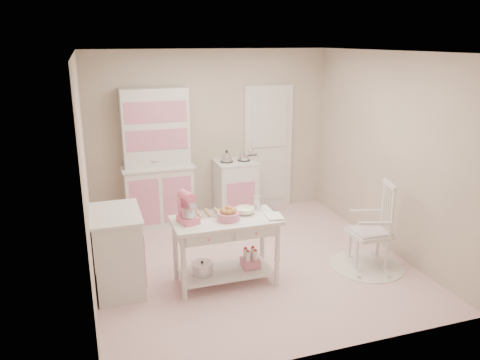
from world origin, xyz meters
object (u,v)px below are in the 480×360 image
work_table (226,251)px  base_cabinet (118,251)px  hutch (157,159)px  stove (235,189)px  stand_mixer (188,208)px  rocking_chair (370,225)px  bread_basket (228,216)px

work_table → base_cabinet: bearing=167.5°
hutch → stove: bearing=-2.4°
hutch → base_cabinet: (-0.73, -1.79, -0.58)m
hutch → stand_mixer: size_ratio=6.12×
base_cabinet → rocking_chair: bearing=-7.9°
stove → base_cabinet: 2.60m
stove → base_cabinet: same height
rocking_chair → base_cabinet: bearing=-170.5°
rocking_chair → work_table: size_ratio=0.92×
hutch → base_cabinet: size_ratio=2.26×
rocking_chair → work_table: (-1.80, 0.15, -0.15)m
work_table → rocking_chair: bearing=-4.8°
stove → work_table: bearing=-110.5°
base_cabinet → work_table: 1.21m
work_table → bread_basket: (0.02, -0.05, 0.45)m
stove → base_cabinet: (-1.93, -1.74, 0.00)m
bread_basket → stove: bearing=70.4°
rocking_chair → stand_mixer: (-2.22, 0.17, 0.42)m
hutch → base_cabinet: hutch is taller
hutch → bread_basket: 2.16m
work_table → stand_mixer: bearing=177.3°
stove → stand_mixer: (-1.17, -1.98, 0.51)m
base_cabinet → bread_basket: 1.30m
stand_mixer → work_table: bearing=-18.9°
stove → rocking_chair: rocking_chair is taller
stand_mixer → hutch: bearing=74.6°
stove → work_table: (-0.75, -2.00, -0.06)m
base_cabinet → rocking_chair: size_ratio=0.84×
base_cabinet → stove: bearing=42.0°
bread_basket → base_cabinet: bearing=165.5°
work_table → stand_mixer: (-0.42, 0.02, 0.57)m
stand_mixer → bread_basket: (0.44, -0.07, -0.12)m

